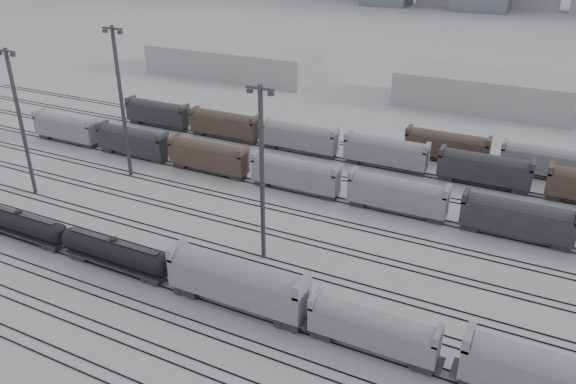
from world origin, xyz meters
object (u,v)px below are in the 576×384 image
at_px(hopper_car_a, 237,280).
at_px(hopper_car_b, 373,328).
at_px(tank_car_b, 115,252).
at_px(light_mast_a, 20,120).
at_px(hopper_car_c, 556,378).
at_px(light_mast_c, 262,172).
at_px(tank_car_a, 21,223).

height_order(hopper_car_a, hopper_car_b, hopper_car_a).
relative_size(hopper_car_a, hopper_car_b, 1.26).
distance_m(tank_car_b, light_mast_a, 31.53).
bearing_deg(hopper_car_b, hopper_car_c, 0.00).
height_order(hopper_car_c, light_mast_a, light_mast_a).
relative_size(tank_car_b, light_mast_c, 0.74).
xyz_separation_m(tank_car_a, hopper_car_a, (34.89, 0.00, 1.32)).
xyz_separation_m(hopper_car_c, light_mast_a, (-78.37, 11.26, 8.83)).
relative_size(hopper_car_b, light_mast_a, 0.57).
height_order(hopper_car_b, light_mast_c, light_mast_c).
bearing_deg(light_mast_c, light_mast_a, 179.32).
xyz_separation_m(tank_car_a, tank_car_b, (16.96, 0.00, 0.05)).
bearing_deg(tank_car_a, tank_car_b, 0.00).
xyz_separation_m(hopper_car_a, light_mast_a, (-45.66, 11.26, 8.67)).
relative_size(hopper_car_a, light_mast_a, 0.72).
bearing_deg(hopper_car_b, tank_car_a, 180.00).
height_order(light_mast_a, light_mast_c, light_mast_a).
bearing_deg(hopper_car_c, light_mast_c, 163.09).
relative_size(tank_car_a, hopper_car_c, 1.04).
height_order(hopper_car_a, light_mast_c, light_mast_c).
distance_m(tank_car_b, hopper_car_c, 50.65).
bearing_deg(light_mast_a, hopper_car_c, -8.18).
bearing_deg(tank_car_a, light_mast_a, 133.72).
distance_m(hopper_car_a, hopper_car_c, 32.71).
xyz_separation_m(hopper_car_b, light_mast_c, (-18.60, 10.75, 9.30)).
height_order(hopper_car_a, light_mast_a, light_mast_a).
distance_m(tank_car_b, light_mast_c, 21.10).
xyz_separation_m(hopper_car_b, light_mast_a, (-61.60, 11.26, 9.44)).
relative_size(tank_car_a, tank_car_b, 0.98).
bearing_deg(hopper_car_a, hopper_car_c, 0.00).
bearing_deg(light_mast_c, tank_car_a, -161.56).
distance_m(tank_car_b, hopper_car_b, 33.88).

